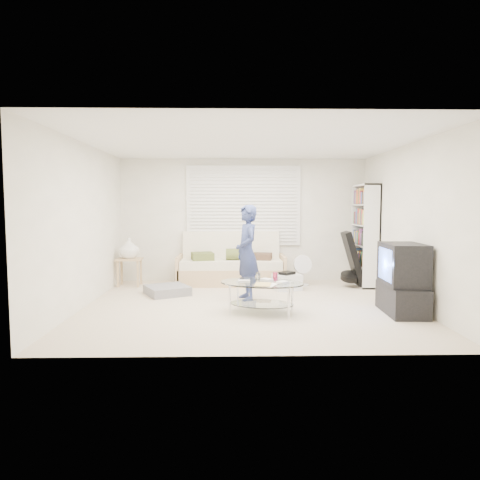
{
  "coord_description": "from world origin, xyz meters",
  "views": [
    {
      "loc": [
        -0.26,
        -6.54,
        1.55
      ],
      "look_at": [
        -0.11,
        0.3,
        1.0
      ],
      "focal_mm": 32.0,
      "sensor_mm": 36.0,
      "label": 1
    }
  ],
  "objects_px": {
    "tv_unit": "(402,280)",
    "coffee_table": "(262,288)",
    "futon_sofa": "(231,267)",
    "bookshelf": "(365,235)"
  },
  "relations": [
    {
      "from": "bookshelf",
      "to": "tv_unit",
      "type": "xyz_separation_m",
      "value": [
        -0.13,
        -2.16,
        -0.49
      ]
    },
    {
      "from": "futon_sofa",
      "to": "tv_unit",
      "type": "xyz_separation_m",
      "value": [
        2.45,
        -2.41,
        0.15
      ]
    },
    {
      "from": "futon_sofa",
      "to": "tv_unit",
      "type": "distance_m",
      "value": 3.44
    },
    {
      "from": "futon_sofa",
      "to": "coffee_table",
      "type": "relative_size",
      "value": 1.55
    },
    {
      "from": "tv_unit",
      "to": "coffee_table",
      "type": "distance_m",
      "value": 2.01
    },
    {
      "from": "futon_sofa",
      "to": "tv_unit",
      "type": "bearing_deg",
      "value": -44.57
    },
    {
      "from": "futon_sofa",
      "to": "coffee_table",
      "type": "xyz_separation_m",
      "value": [
        0.44,
        -2.33,
        0.02
      ]
    },
    {
      "from": "futon_sofa",
      "to": "bookshelf",
      "type": "xyz_separation_m",
      "value": [
        2.58,
        -0.25,
        0.64
      ]
    },
    {
      "from": "futon_sofa",
      "to": "bookshelf",
      "type": "height_order",
      "value": "bookshelf"
    },
    {
      "from": "tv_unit",
      "to": "coffee_table",
      "type": "xyz_separation_m",
      "value": [
        -2.01,
        0.08,
        -0.13
      ]
    }
  ]
}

